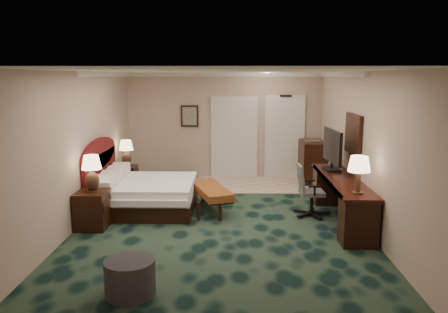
{
  "coord_description": "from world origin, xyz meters",
  "views": [
    {
      "loc": [
        0.23,
        -7.49,
        2.62
      ],
      "look_at": [
        0.05,
        0.6,
        1.12
      ],
      "focal_mm": 35.0,
      "sensor_mm": 36.0,
      "label": 1
    }
  ],
  "objects_px": {
    "desk": "(341,200)",
    "lamp_far": "(126,153)",
    "lamp_near": "(92,173)",
    "tv": "(332,150)",
    "nightstand_far": "(127,177)",
    "ottoman": "(130,277)",
    "nightstand_near": "(93,210)",
    "bed_bench": "(211,199)",
    "bed": "(147,195)",
    "minibar": "(312,162)",
    "desk_chair": "(312,190)"
  },
  "relations": [
    {
      "from": "lamp_near",
      "to": "tv",
      "type": "bearing_deg",
      "value": 14.41
    },
    {
      "from": "bed_bench",
      "to": "desk",
      "type": "bearing_deg",
      "value": -33.86
    },
    {
      "from": "bed",
      "to": "minibar",
      "type": "distance_m",
      "value": 4.37
    },
    {
      "from": "nightstand_near",
      "to": "desk_chair",
      "type": "distance_m",
      "value": 4.01
    },
    {
      "from": "desk_chair",
      "to": "tv",
      "type": "bearing_deg",
      "value": 38.61
    },
    {
      "from": "ottoman",
      "to": "desk",
      "type": "distance_m",
      "value": 4.25
    },
    {
      "from": "lamp_near",
      "to": "minibar",
      "type": "xyz_separation_m",
      "value": [
        4.38,
        3.44,
        -0.45
      ]
    },
    {
      "from": "bed_bench",
      "to": "lamp_near",
      "type": "bearing_deg",
      "value": -172.91
    },
    {
      "from": "nightstand_near",
      "to": "ottoman",
      "type": "height_order",
      "value": "nightstand_near"
    },
    {
      "from": "ottoman",
      "to": "desk_chair",
      "type": "xyz_separation_m",
      "value": [
        2.73,
        3.11,
        0.27
      ]
    },
    {
      "from": "nightstand_near",
      "to": "bed_bench",
      "type": "bearing_deg",
      "value": 27.09
    },
    {
      "from": "nightstand_near",
      "to": "bed",
      "type": "bearing_deg",
      "value": 54.78
    },
    {
      "from": "lamp_near",
      "to": "bed_bench",
      "type": "relative_size",
      "value": 0.45
    },
    {
      "from": "nightstand_far",
      "to": "tv",
      "type": "height_order",
      "value": "tv"
    },
    {
      "from": "bed_bench",
      "to": "desk_chair",
      "type": "distance_m",
      "value": 1.96
    },
    {
      "from": "bed_bench",
      "to": "ottoman",
      "type": "distance_m",
      "value": 3.48
    },
    {
      "from": "bed",
      "to": "ottoman",
      "type": "distance_m",
      "value": 3.44
    },
    {
      "from": "lamp_near",
      "to": "bed_bench",
      "type": "distance_m",
      "value": 2.35
    },
    {
      "from": "bed",
      "to": "nightstand_near",
      "type": "xyz_separation_m",
      "value": [
        -0.75,
        -1.06,
        0.03
      ]
    },
    {
      "from": "ottoman",
      "to": "lamp_near",
      "type": "bearing_deg",
      "value": 116.57
    },
    {
      "from": "lamp_near",
      "to": "desk",
      "type": "distance_m",
      "value": 4.44
    },
    {
      "from": "nightstand_near",
      "to": "lamp_near",
      "type": "bearing_deg",
      "value": 25.09
    },
    {
      "from": "minibar",
      "to": "bed_bench",
      "type": "bearing_deg",
      "value": -134.65
    },
    {
      "from": "nightstand_near",
      "to": "minibar",
      "type": "distance_m",
      "value": 5.59
    },
    {
      "from": "lamp_near",
      "to": "ottoman",
      "type": "distance_m",
      "value": 2.74
    },
    {
      "from": "lamp_near",
      "to": "desk",
      "type": "height_order",
      "value": "lamp_near"
    },
    {
      "from": "lamp_far",
      "to": "desk_chair",
      "type": "bearing_deg",
      "value": -26.16
    },
    {
      "from": "desk",
      "to": "desk_chair",
      "type": "xyz_separation_m",
      "value": [
        -0.47,
        0.32,
        0.09
      ]
    },
    {
      "from": "bed_bench",
      "to": "ottoman",
      "type": "bearing_deg",
      "value": -123.48
    },
    {
      "from": "lamp_near",
      "to": "bed_bench",
      "type": "bearing_deg",
      "value": 27.11
    },
    {
      "from": "minibar",
      "to": "bed",
      "type": "bearing_deg",
      "value": -146.82
    },
    {
      "from": "nightstand_near",
      "to": "lamp_far",
      "type": "bearing_deg",
      "value": 91.01
    },
    {
      "from": "nightstand_far",
      "to": "lamp_near",
      "type": "xyz_separation_m",
      "value": [
        0.07,
        -2.69,
        0.7
      ]
    },
    {
      "from": "bed",
      "to": "desk",
      "type": "xyz_separation_m",
      "value": [
        3.66,
        -0.62,
        0.1
      ]
    },
    {
      "from": "lamp_near",
      "to": "desk_chair",
      "type": "distance_m",
      "value": 4.01
    },
    {
      "from": "nightstand_near",
      "to": "tv",
      "type": "relative_size",
      "value": 0.63
    },
    {
      "from": "ottoman",
      "to": "tv",
      "type": "height_order",
      "value": "tv"
    },
    {
      "from": "bed_bench",
      "to": "desk_chair",
      "type": "height_order",
      "value": "desk_chair"
    },
    {
      "from": "bed_bench",
      "to": "minibar",
      "type": "relative_size",
      "value": 1.39
    },
    {
      "from": "lamp_near",
      "to": "bed_bench",
      "type": "xyz_separation_m",
      "value": [
        1.99,
        1.02,
        -0.73
      ]
    },
    {
      "from": "bed_bench",
      "to": "desk",
      "type": "relative_size",
      "value": 0.52
    },
    {
      "from": "bed_bench",
      "to": "desk",
      "type": "height_order",
      "value": "desk"
    },
    {
      "from": "ottoman",
      "to": "minibar",
      "type": "bearing_deg",
      "value": 61.13
    },
    {
      "from": "tv",
      "to": "minibar",
      "type": "distance_m",
      "value": 2.42
    },
    {
      "from": "tv",
      "to": "lamp_near",
      "type": "bearing_deg",
      "value": -169.67
    },
    {
      "from": "lamp_near",
      "to": "desk",
      "type": "relative_size",
      "value": 0.23
    },
    {
      "from": "desk",
      "to": "lamp_far",
      "type": "bearing_deg",
      "value": 152.94
    },
    {
      "from": "bed_bench",
      "to": "nightstand_far",
      "type": "bearing_deg",
      "value": 120.89
    },
    {
      "from": "nightstand_far",
      "to": "lamp_near",
      "type": "relative_size",
      "value": 0.84
    },
    {
      "from": "nightstand_near",
      "to": "bed_bench",
      "type": "relative_size",
      "value": 0.46
    }
  ]
}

